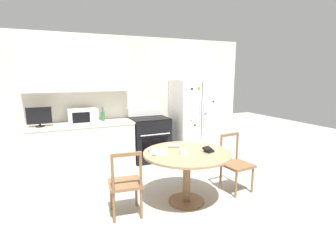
{
  "coord_description": "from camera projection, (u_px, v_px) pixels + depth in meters",
  "views": [
    {
      "loc": [
        -1.72,
        -2.87,
        1.83
      ],
      "look_at": [
        0.09,
        1.15,
        0.95
      ],
      "focal_mm": 28.0,
      "sensor_mm": 36.0,
      "label": 1
    }
  ],
  "objects": [
    {
      "name": "countertop_tv",
      "position": [
        39.0,
        116.0,
        4.64
      ],
      "size": [
        0.41,
        0.16,
        0.35
      ],
      "color": "black",
      "rests_on": "kitchen_counter"
    },
    {
      "name": "mail_stack",
      "position": [
        158.0,
        152.0,
        3.66
      ],
      "size": [
        0.3,
        0.35,
        0.02
      ],
      "color": "white",
      "rests_on": "dining_table"
    },
    {
      "name": "oven_range",
      "position": [
        150.0,
        138.0,
        5.61
      ],
      "size": [
        0.77,
        0.68,
        1.08
      ],
      "color": "black",
      "rests_on": "ground_plane"
    },
    {
      "name": "candle_glass",
      "position": [
        183.0,
        152.0,
        3.55
      ],
      "size": [
        0.09,
        0.09,
        0.08
      ],
      "color": "silver",
      "rests_on": "dining_table"
    },
    {
      "name": "dining_table",
      "position": [
        187.0,
        162.0,
        3.7
      ],
      "size": [
        1.24,
        1.24,
        0.75
      ],
      "color": "#997551",
      "rests_on": "ground_plane"
    },
    {
      "name": "folded_napkin",
      "position": [
        174.0,
        146.0,
        3.91
      ],
      "size": [
        0.18,
        0.11,
        0.05
      ],
      "color": "silver",
      "rests_on": "dining_table"
    },
    {
      "name": "wallet",
      "position": [
        208.0,
        150.0,
        3.68
      ],
      "size": [
        0.15,
        0.16,
        0.07
      ],
      "color": "black",
      "rests_on": "dining_table"
    },
    {
      "name": "dining_chair_right",
      "position": [
        236.0,
        164.0,
        4.12
      ],
      "size": [
        0.46,
        0.46,
        0.9
      ],
      "rotation": [
        0.0,
        0.0,
        3.24
      ],
      "color": "brown",
      "rests_on": "ground_plane"
    },
    {
      "name": "refrigerator",
      "position": [
        193.0,
        118.0,
        5.91
      ],
      "size": [
        0.89,
        0.76,
        1.7
      ],
      "color": "white",
      "rests_on": "ground_plane"
    },
    {
      "name": "microwave",
      "position": [
        83.0,
        116.0,
        5.0
      ],
      "size": [
        0.54,
        0.35,
        0.28
      ],
      "color": "white",
      "rests_on": "kitchen_counter"
    },
    {
      "name": "back_wall",
      "position": [
        123.0,
        93.0,
        5.53
      ],
      "size": [
        5.2,
        0.44,
        2.6
      ],
      "color": "silver",
      "rests_on": "ground_plane"
    },
    {
      "name": "counter_bottle",
      "position": [
        103.0,
        116.0,
        5.24
      ],
      "size": [
        0.07,
        0.07,
        0.28
      ],
      "color": "#2D6B38",
      "rests_on": "kitchen_counter"
    },
    {
      "name": "ground_plane",
      "position": [
        196.0,
        209.0,
        3.62
      ],
      "size": [
        14.0,
        14.0,
        0.0
      ],
      "primitive_type": "plane",
      "color": "#B2ADA3"
    },
    {
      "name": "dining_chair_left",
      "position": [
        126.0,
        184.0,
        3.37
      ],
      "size": [
        0.47,
        0.47,
        0.9
      ],
      "rotation": [
        0.0,
        0.0,
        6.16
      ],
      "color": "brown",
      "rests_on": "ground_plane"
    },
    {
      "name": "kitchen_counter",
      "position": [
        82.0,
        146.0,
        5.08
      ],
      "size": [
        1.98,
        0.64,
        0.9
      ],
      "color": "silver",
      "rests_on": "ground_plane"
    }
  ]
}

